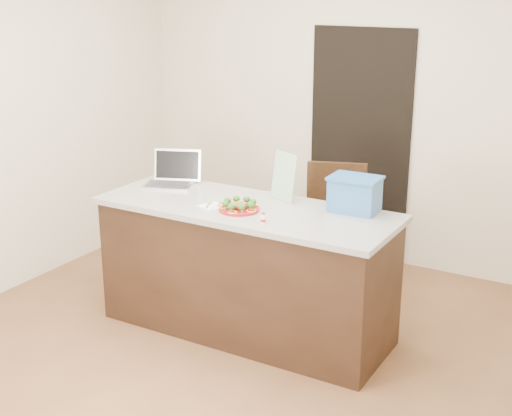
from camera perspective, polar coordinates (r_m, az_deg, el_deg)
The scene contains 16 objects.
ground at distance 4.94m, azimuth -2.28°, elevation -10.84°, with size 4.00×4.00×0.00m, color brown.
room_shell at distance 4.40m, azimuth -2.54°, elevation 8.00°, with size 4.00×4.00×4.00m.
doorway at distance 6.21m, azimuth 8.26°, elevation 4.92°, with size 0.90×0.02×2.00m, color black.
island at distance 4.93m, azimuth -0.79°, elevation -4.92°, with size 2.06×0.76×0.92m.
plate at distance 4.68m, azimuth -1.35°, elevation -0.07°, with size 0.27×0.27×0.02m.
meatballs at distance 4.67m, azimuth -1.38°, elevation 0.21°, with size 0.11×0.10×0.04m.
broccoli at distance 4.67m, azimuth -1.36°, elevation 0.42°, with size 0.23×0.23×0.04m.
pepper_rings at distance 4.68m, azimuth -1.36°, elevation 0.04°, with size 0.26×0.26×0.01m.
napkin at distance 4.77m, azimuth -3.54°, elevation 0.14°, with size 0.15×0.15×0.01m, color white.
fork at distance 4.79m, azimuth -3.69°, elevation 0.27°, with size 0.06×0.15×0.00m.
knife at distance 4.74m, azimuth -3.35°, elevation 0.11°, with size 0.04×0.18×0.01m.
yogurt_bottle at distance 4.42m, azimuth 0.58°, elevation -0.90°, with size 0.03×0.03×0.07m.
laptop at distance 5.31m, azimuth -6.68°, elevation 2.61°, with size 0.42×0.40×0.25m.
leaflet at distance 4.86m, azimuth 2.23°, elevation 2.51°, with size 0.23×0.00×0.33m, color silver.
blue_box at distance 4.68m, azimuth 7.90°, elevation 1.13°, with size 0.33×0.25×0.23m.
chair at distance 5.52m, azimuth 5.89°, elevation -1.10°, with size 0.59×0.60×1.03m.
Camera 1 is at (2.34, -3.65, 2.37)m, focal length 50.00 mm.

